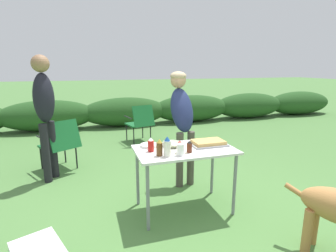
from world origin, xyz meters
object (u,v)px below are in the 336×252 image
(mixing_bowl, at_px, (173,144))
(beer_bottle, at_px, (159,148))
(bbq_sauce_bottle, at_px, (189,147))
(mustard_bottle, at_px, (180,147))
(food_tray, at_px, (208,143))
(paper_cup_stack, at_px, (180,150))
(standing_person_in_dark_puffer, at_px, (182,114))
(folding_table, at_px, (185,155))
(ketchup_bottle, at_px, (151,145))
(camp_chair_green_behind_table, at_px, (140,121))
(camp_chair_near_hedge, at_px, (60,142))
(plate_stack, at_px, (149,145))
(standing_person_in_gray_fleece, at_px, (45,105))
(mayo_bottle, at_px, (167,147))

(mixing_bowl, height_order, beer_bottle, beer_bottle)
(bbq_sauce_bottle, relative_size, mustard_bottle, 0.98)
(mustard_bottle, bearing_deg, food_tray, 21.69)
(food_tray, height_order, paper_cup_stack, paper_cup_stack)
(beer_bottle, height_order, standing_person_in_dark_puffer, standing_person_in_dark_puffer)
(mixing_bowl, distance_m, mustard_bottle, 0.25)
(folding_table, xyz_separation_m, mustard_bottle, (-0.10, -0.12, 0.14))
(paper_cup_stack, xyz_separation_m, standing_person_in_dark_puffer, (0.35, 0.90, 0.20))
(ketchup_bottle, bearing_deg, camp_chair_green_behind_table, 80.99)
(food_tray, distance_m, mixing_bowl, 0.42)
(food_tray, xyz_separation_m, camp_chair_near_hedge, (-1.75, 1.63, -0.30))
(folding_table, height_order, beer_bottle, beer_bottle)
(mustard_bottle, height_order, camp_chair_green_behind_table, mustard_bottle)
(mustard_bottle, height_order, standing_person_in_dark_puffer, standing_person_in_dark_puffer)
(beer_bottle, xyz_separation_m, mustard_bottle, (0.23, 0.02, -0.02))
(plate_stack, xyz_separation_m, mixing_bowl, (0.26, -0.07, 0.02))
(standing_person_in_gray_fleece, bearing_deg, bbq_sauce_bottle, -107.86)
(food_tray, height_order, beer_bottle, beer_bottle)
(mustard_bottle, xyz_separation_m, camp_chair_green_behind_table, (0.17, 2.99, -0.34))
(mayo_bottle, relative_size, camp_chair_near_hedge, 0.25)
(beer_bottle, distance_m, camp_chair_green_behind_table, 3.06)
(mayo_bottle, xyz_separation_m, standing_person_in_dark_puffer, (0.48, 0.89, 0.16))
(beer_bottle, bearing_deg, plate_stack, 94.99)
(beer_bottle, distance_m, camp_chair_near_hedge, 2.16)
(plate_stack, height_order, standing_person_in_dark_puffer, standing_person_in_dark_puffer)
(folding_table, relative_size, plate_stack, 5.36)
(beer_bottle, height_order, camp_chair_green_behind_table, beer_bottle)
(folding_table, bearing_deg, paper_cup_stack, -122.50)
(food_tray, bearing_deg, standing_person_in_dark_puffer, 97.44)
(beer_bottle, height_order, bbq_sauce_bottle, beer_bottle)
(mayo_bottle, bearing_deg, mustard_bottle, 22.43)
(mixing_bowl, xyz_separation_m, ketchup_bottle, (-0.28, -0.11, 0.04))
(mayo_bottle, distance_m, ketchup_bottle, 0.24)
(paper_cup_stack, relative_size, mustard_bottle, 0.92)
(paper_cup_stack, xyz_separation_m, camp_chair_green_behind_table, (0.19, 3.07, -0.33))
(mayo_bottle, bearing_deg, camp_chair_near_hedge, 122.55)
(folding_table, relative_size, camp_chair_near_hedge, 1.32)
(paper_cup_stack, bearing_deg, standing_person_in_dark_puffer, 69.00)
(plate_stack, height_order, camp_chair_green_behind_table, camp_chair_green_behind_table)
(plate_stack, relative_size, mixing_bowl, 0.88)
(camp_chair_green_behind_table, bearing_deg, beer_bottle, -111.22)
(folding_table, distance_m, plate_stack, 0.42)
(beer_bottle, bearing_deg, camp_chair_green_behind_table, 82.41)
(mustard_bottle, relative_size, camp_chair_near_hedge, 0.16)
(standing_person_in_dark_puffer, height_order, standing_person_in_gray_fleece, standing_person_in_gray_fleece)
(mayo_bottle, xyz_separation_m, camp_chair_green_behind_table, (0.33, 3.06, -0.37))
(food_tray, relative_size, standing_person_in_gray_fleece, 0.23)
(folding_table, xyz_separation_m, camp_chair_green_behind_table, (0.07, 2.87, -0.20))
(food_tray, height_order, camp_chair_near_hedge, camp_chair_near_hedge)
(mixing_bowl, relative_size, camp_chair_green_behind_table, 0.28)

